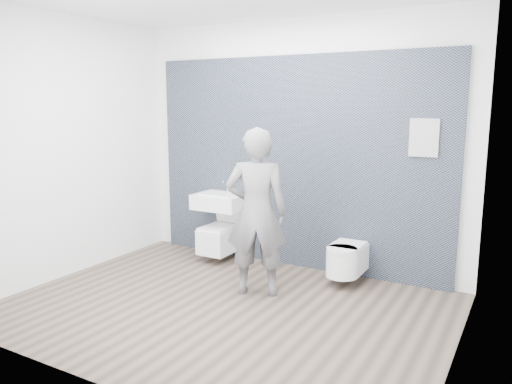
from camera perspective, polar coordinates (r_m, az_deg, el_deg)
The scene contains 8 objects.
ground at distance 4.77m, azimuth -3.65°, elevation -13.03°, with size 4.00×4.00×0.00m, color brown.
room_shell at distance 4.39m, azimuth -3.91°, elevation 8.34°, with size 4.00×4.00×4.00m.
tile_wall at distance 5.97m, azimuth 4.16°, elevation -8.20°, with size 3.60×0.06×2.40m, color black.
washbasin at distance 5.98m, azimuth -4.07°, elevation -1.03°, with size 0.60×0.45×0.45m.
toilet_square at distance 6.06m, azimuth -4.15°, elevation -5.20°, with size 0.35×0.51×0.69m.
toilet_rounded at distance 5.34m, azimuth 10.20°, elevation -7.59°, with size 0.33×0.57×0.31m.
info_placard at distance 5.51m, azimuth 17.74°, elevation -10.27°, with size 0.28×0.03×0.37m, color white.
visitor at distance 4.86m, azimuth 0.05°, elevation -2.34°, with size 0.60×0.40×1.65m, color gray.
Camera 1 is at (2.42, -3.66, 1.87)m, focal length 35.00 mm.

